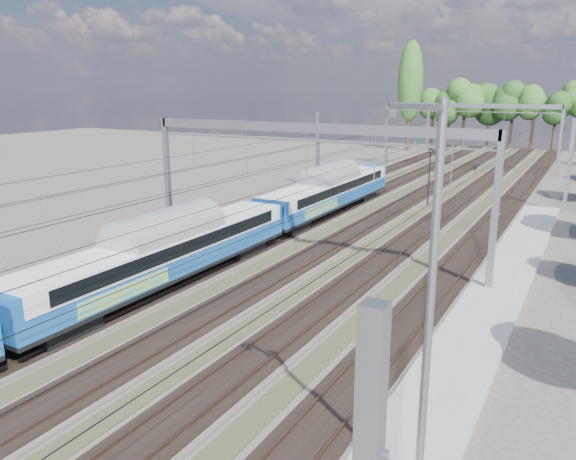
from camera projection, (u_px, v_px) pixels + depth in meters
The scene contains 10 objects.
track_bed at pixel (384, 216), 49.61m from camera, with size 21.00×130.00×0.34m.
platform at pixel (456, 366), 22.78m from camera, with size 3.00×70.00×0.30m, color gray.
catenary at pixel (417, 137), 54.40m from camera, with size 25.65×130.00×9.00m.
tree_belt at pixel (553, 109), 82.67m from camera, with size 39.75×98.30×12.23m.
poplar at pixel (411, 82), 98.39m from camera, with size 4.40×4.40×19.04m.
emu_train at pixel (160, 246), 30.90m from camera, with size 3.07×64.85×4.49m.
worker at pixel (476, 165), 75.54m from camera, with size 0.72×0.47×1.97m, color black.
signal_near at pixel (430, 168), 53.39m from camera, with size 0.37×0.33×5.79m.
signal_far at pixel (562, 139), 83.28m from camera, with size 0.40×0.37×5.62m.
lamp_post at pixel (427, 299), 14.21m from camera, with size 1.84×0.70×10.94m.
Camera 1 is at (16.08, -1.40, 11.18)m, focal length 35.00 mm.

